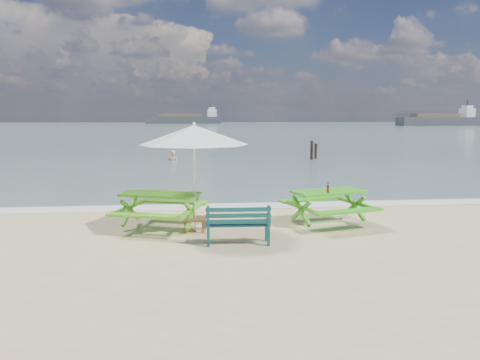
{
  "coord_description": "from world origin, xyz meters",
  "views": [
    {
      "loc": [
        -1.12,
        -8.78,
        2.65
      ],
      "look_at": [
        0.08,
        3.0,
        1.0
      ],
      "focal_mm": 35.0,
      "sensor_mm": 36.0,
      "label": 1
    }
  ],
  "objects": [
    {
      "name": "side_table",
      "position": [
        -1.08,
        1.76,
        0.17
      ],
      "size": [
        0.55,
        0.55,
        0.32
      ],
      "color": "brown",
      "rests_on": "ground"
    },
    {
      "name": "sea",
      "position": [
        0.0,
        85.0,
        0.0
      ],
      "size": [
        300.0,
        300.0,
        0.0
      ],
      "primitive_type": "plane",
      "color": "slate",
      "rests_on": "ground"
    },
    {
      "name": "cargo_ships",
      "position": [
        70.82,
        119.56,
        1.18
      ],
      "size": [
        145.26,
        39.84,
        4.4
      ],
      "color": "#33373D",
      "rests_on": "ground"
    },
    {
      "name": "patio_umbrella",
      "position": [
        -1.08,
        1.76,
        2.21
      ],
      "size": [
        2.74,
        2.74,
        2.43
      ],
      "color": "silver",
      "rests_on": "ground"
    },
    {
      "name": "mooring_pilings",
      "position": [
        6.1,
        18.65,
        0.42
      ],
      "size": [
        0.57,
        0.77,
        1.33
      ],
      "color": "black",
      "rests_on": "ground"
    },
    {
      "name": "park_bench",
      "position": [
        -0.21,
        0.59,
        0.25
      ],
      "size": [
        1.33,
        0.5,
        0.81
      ],
      "color": "#0E3B3D",
      "rests_on": "ground"
    },
    {
      "name": "beer_bottle",
      "position": [
        2.05,
        1.84,
        0.91
      ],
      "size": [
        0.06,
        0.06,
        0.25
      ],
      "color": "brown",
      "rests_on": "picnic_table_right"
    },
    {
      "name": "foam_strip",
      "position": [
        0.0,
        4.6,
        0.01
      ],
      "size": [
        22.0,
        0.9,
        0.01
      ],
      "primitive_type": "cube",
      "color": "silver",
      "rests_on": "ground"
    },
    {
      "name": "picnic_table_left",
      "position": [
        -1.89,
        2.08,
        0.41
      ],
      "size": [
        2.31,
        2.44,
        0.85
      ],
      "color": "#56B61B",
      "rests_on": "ground"
    },
    {
      "name": "picnic_table_right",
      "position": [
        2.16,
        2.12,
        0.4
      ],
      "size": [
        2.22,
        2.35,
        0.83
      ],
      "color": "#36A018",
      "rests_on": "ground"
    },
    {
      "name": "swimmer",
      "position": [
        -2.28,
        18.8,
        -0.28
      ],
      "size": [
        0.77,
        0.64,
        1.8
      ],
      "color": "tan",
      "rests_on": "ground"
    }
  ]
}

